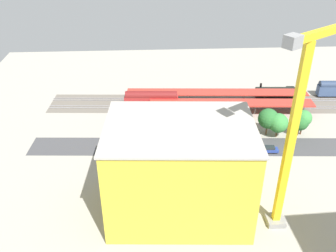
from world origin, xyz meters
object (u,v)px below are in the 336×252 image
at_px(parked_car_0, 270,150).
at_px(platform_canopy_near, 232,103).
at_px(platform_canopy_far, 217,92).
at_px(locomotive, 277,93).
at_px(parked_car_3, 198,153).
at_px(construction_building, 179,171).
at_px(parked_car_1, 245,150).
at_px(parked_car_4, 172,153).
at_px(freight_coach_far, 151,100).
at_px(tower_crane, 298,125).
at_px(box_truck_0, 200,157).
at_px(street_tree_0, 268,119).
at_px(street_tree_4, 198,121).
at_px(street_tree_1, 278,123).
at_px(parked_car_5, 152,154).
at_px(street_tree_3, 303,118).
at_px(parked_car_2, 221,151).
at_px(street_tree_2, 241,120).
at_px(traffic_light, 148,144).
at_px(street_tree_5, 300,122).

bearing_deg(parked_car_0, platform_canopy_near, -74.67).
xyz_separation_m(platform_canopy_far, locomotive, (-21.29, -2.78, -2.02)).
height_order(platform_canopy_near, parked_car_3, platform_canopy_near).
bearing_deg(construction_building, platform_canopy_near, -111.80).
distance_m(platform_canopy_far, locomotive, 21.57).
bearing_deg(parked_car_1, parked_car_4, 0.24).
bearing_deg(locomotive, parked_car_4, 40.55).
bearing_deg(freight_coach_far, tower_crane, 116.24).
height_order(construction_building, box_truck_0, construction_building).
distance_m(platform_canopy_near, tower_crane, 50.71).
bearing_deg(street_tree_0, street_tree_4, 1.21).
xyz_separation_m(parked_car_4, street_tree_1, (-30.17, -7.55, 3.68)).
bearing_deg(freight_coach_far, street_tree_1, 151.28).
xyz_separation_m(parked_car_4, tower_crane, (-20.61, 25.09, 22.18)).
distance_m(parked_car_5, construction_building, 22.75).
height_order(street_tree_0, street_tree_3, street_tree_0).
xyz_separation_m(locomotive, street_tree_1, (7.82, 24.95, 2.52)).
bearing_deg(street_tree_0, parked_car_1, 46.66).
bearing_deg(parked_car_4, parked_car_2, 179.68).
height_order(parked_car_5, street_tree_3, street_tree_3).
xyz_separation_m(platform_canopy_far, box_truck_0, (9.83, 33.44, -2.22)).
height_order(parked_car_2, street_tree_3, street_tree_3).
height_order(parked_car_2, tower_crane, tower_crane).
height_order(parked_car_1, street_tree_3, street_tree_3).
distance_m(platform_canopy_near, construction_building, 47.03).
height_order(tower_crane, street_tree_2, tower_crane).
bearing_deg(platform_canopy_far, parked_car_4, 60.68).
bearing_deg(traffic_light, construction_building, 108.71).
height_order(platform_canopy_near, box_truck_0, platform_canopy_near).
relative_size(locomotive, parked_car_5, 3.17).
bearing_deg(parked_car_2, traffic_light, 3.45).
relative_size(platform_canopy_far, parked_car_1, 12.99).
distance_m(platform_canopy_far, parked_car_4, 34.24).
distance_m(tower_crane, street_tree_1, 38.72).
bearing_deg(parked_car_0, traffic_light, 2.15).
relative_size(parked_car_4, parked_car_5, 0.93).
relative_size(platform_canopy_near, parked_car_4, 11.79).
relative_size(parked_car_5, street_tree_0, 0.58).
height_order(parked_car_2, traffic_light, traffic_light).
bearing_deg(street_tree_3, platform_canopy_near, -37.16).
height_order(platform_canopy_near, street_tree_1, street_tree_1).
distance_m(parked_car_2, tower_crane, 34.27).
xyz_separation_m(freight_coach_far, traffic_light, (1.43, 28.05, 1.17)).
relative_size(platform_canopy_far, construction_building, 2.08).
xyz_separation_m(parked_car_3, street_tree_5, (-29.78, -8.57, 3.59)).
xyz_separation_m(platform_canopy_far, street_tree_1, (-13.48, 22.17, 0.50)).
xyz_separation_m(box_truck_0, street_tree_2, (-12.90, -12.45, 3.22)).
bearing_deg(tower_crane, parked_car_3, -60.67).
relative_size(platform_canopy_far, parked_car_2, 14.53).
bearing_deg(street_tree_5, platform_canopy_near, -39.81).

